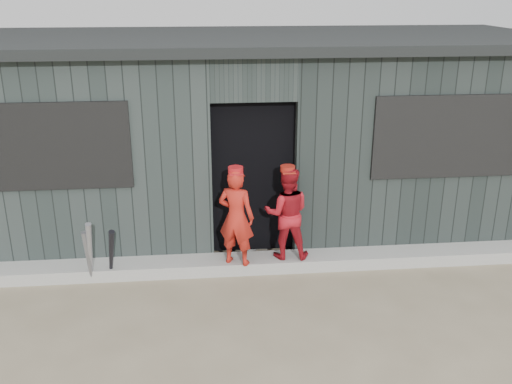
{
  "coord_description": "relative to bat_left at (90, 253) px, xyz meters",
  "views": [
    {
      "loc": [
        -0.59,
        -4.34,
        3.25
      ],
      "look_at": [
        0.0,
        1.8,
        1.0
      ],
      "focal_mm": 40.0,
      "sensor_mm": 36.0,
      "label": 1
    }
  ],
  "objects": [
    {
      "name": "ground",
      "position": [
        1.9,
        -1.6,
        -0.41
      ],
      "size": [
        80.0,
        80.0,
        0.0
      ],
      "primitive_type": "plane",
      "color": "#746750",
      "rests_on": "ground"
    },
    {
      "name": "curb",
      "position": [
        1.9,
        0.22,
        -0.34
      ],
      "size": [
        8.0,
        0.36,
        0.15
      ],
      "primitive_type": "cube",
      "color": "gray",
      "rests_on": "ground"
    },
    {
      "name": "bat_left",
      "position": [
        0.0,
        0.0,
        0.0
      ],
      "size": [
        0.16,
        0.33,
        0.82
      ],
      "primitive_type": "cone",
      "rotation": [
        0.31,
        0.0,
        0.3
      ],
      "color": "#9898A0",
      "rests_on": "ground"
    },
    {
      "name": "bat_mid",
      "position": [
        -0.03,
        0.01,
        -0.07
      ],
      "size": [
        0.08,
        0.19,
        0.69
      ],
      "primitive_type": "cone",
      "rotation": [
        0.18,
        0.0,
        -0.05
      ],
      "color": "slate",
      "rests_on": "ground"
    },
    {
      "name": "bat_right",
      "position": [
        0.22,
        0.03,
        -0.05
      ],
      "size": [
        0.19,
        0.34,
        0.72
      ],
      "primitive_type": "cone",
      "rotation": [
        0.38,
        0.0,
        0.37
      ],
      "color": "black",
      "rests_on": "ground"
    },
    {
      "name": "player_red_left",
      "position": [
        1.66,
        0.11,
        0.32
      ],
      "size": [
        0.5,
        0.43,
        1.17
      ],
      "primitive_type": "imported",
      "rotation": [
        0.0,
        0.0,
        2.73
      ],
      "color": "red",
      "rests_on": "curb"
    },
    {
      "name": "player_red_right",
      "position": [
        2.26,
        0.23,
        0.3
      ],
      "size": [
        0.59,
        0.49,
        1.12
      ],
      "primitive_type": "imported",
      "rotation": [
        0.0,
        0.0,
        3.02
      ],
      "color": "#A6141E",
      "rests_on": "curb"
    },
    {
      "name": "player_grey_back",
      "position": [
        1.99,
        0.79,
        0.26
      ],
      "size": [
        0.76,
        0.6,
        1.35
      ],
      "primitive_type": "imported",
      "rotation": [
        0.0,
        0.0,
        3.44
      ],
      "color": "#AFAFAF",
      "rests_on": "ground"
    },
    {
      "name": "dugout",
      "position": [
        1.9,
        1.91,
        0.88
      ],
      "size": [
        8.3,
        3.3,
        2.62
      ],
      "color": "black",
      "rests_on": "ground"
    }
  ]
}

